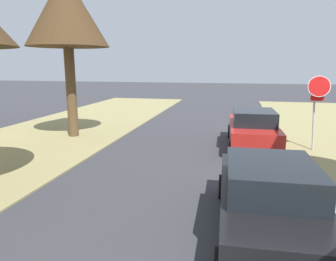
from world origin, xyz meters
TOP-DOWN VIEW (x-y plane):
  - stop_sign_far at (4.61, 12.96)m, footprint 0.81×0.76m
  - street_tree_left_mid_b at (-5.88, 13.20)m, footprint 3.65×3.65m
  - parked_sedan_black at (2.28, 6.05)m, footprint 2.09×4.47m
  - parked_sedan_red at (2.30, 12.99)m, footprint 2.09×4.47m

SIDE VIEW (x-z plane):
  - parked_sedan_black at x=2.28m, z-range -0.06..1.51m
  - parked_sedan_red at x=2.30m, z-range -0.06..1.51m
  - stop_sign_far at x=4.61m, z-range 0.69..3.59m
  - street_tree_left_mid_b at x=-5.88m, z-range 2.02..9.27m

